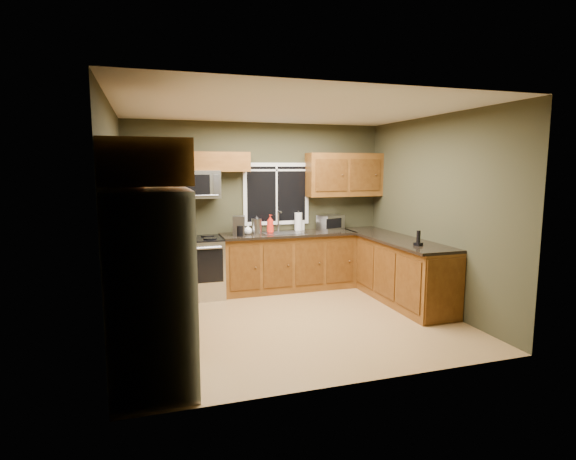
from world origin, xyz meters
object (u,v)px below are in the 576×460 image
refrigerator (152,291)px  soap_bottle_b (301,224)px  toaster_oven (331,222)px  coffee_maker (239,226)px  soap_bottle_c (248,229)px  paper_towel_roll (298,222)px  kettle (257,225)px  range (198,267)px  soap_bottle_a (270,224)px  cordless_phone (418,241)px  microwave (194,184)px

refrigerator → soap_bottle_b: bearing=50.9°
toaster_oven → coffee_maker: size_ratio=1.55×
soap_bottle_c → paper_towel_roll: bearing=11.3°
coffee_maker → kettle: bearing=20.8°
coffee_maker → soap_bottle_c: coffee_maker is taller
range → soap_bottle_a: size_ratio=3.15×
kettle → cordless_phone: kettle is taller
refrigerator → toaster_oven: refrigerator is taller
kettle → toaster_oven: bearing=3.3°
range → paper_towel_roll: paper_towel_roll is taller
kettle → soap_bottle_c: 0.17m
refrigerator → toaster_oven: bearing=44.7°
range → soap_bottle_c: (0.80, 0.03, 0.55)m
soap_bottle_a → soap_bottle_c: bearing=-176.0°
range → soap_bottle_b: soap_bottle_b is taller
microwave → soap_bottle_b: 1.88m
soap_bottle_c → toaster_oven: bearing=4.6°
refrigerator → paper_towel_roll: (2.39, 2.98, 0.19)m
range → paper_towel_roll: bearing=7.1°
paper_towel_roll → soap_bottle_a: 0.55m
range → kettle: bearing=4.3°
toaster_oven → soap_bottle_c: toaster_oven is taller
microwave → coffee_maker: bearing=-15.7°
refrigerator → soap_bottle_c: bearing=62.0°
range → soap_bottle_a: bearing=2.7°
refrigerator → cordless_phone: size_ratio=8.79×
range → kettle: size_ratio=3.22×
range → paper_towel_roll: (1.70, 0.21, 0.62)m
microwave → paper_towel_roll: bearing=2.5°
microwave → toaster_oven: microwave is taller
refrigerator → soap_bottle_c: refrigerator is taller
soap_bottle_a → soap_bottle_c: (-0.37, -0.03, -0.07)m
cordless_phone → microwave: bearing=147.1°
toaster_oven → cordless_phone: toaster_oven is taller
kettle → soap_bottle_b: kettle is taller
refrigerator → microwave: (0.69, 2.91, 0.83)m
coffee_maker → soap_bottle_c: size_ratio=1.90×
kettle → range: bearing=-175.7°
paper_towel_roll → soap_bottle_a: bearing=-163.8°
refrigerator → soap_bottle_b: refrigerator is taller
kettle → soap_bottle_a: (0.22, -0.02, 0.02)m
paper_towel_roll → soap_bottle_b: bearing=21.8°
microwave → soap_bottle_b: (1.75, 0.09, -0.69)m
coffee_maker → cordless_phone: 2.67m
soap_bottle_a → cordless_phone: size_ratio=1.45×
microwave → range: bearing=-90.0°
soap_bottle_a → microwave: bearing=176.1°
soap_bottle_a → soap_bottle_b: size_ratio=1.50×
paper_towel_roll → soap_bottle_a: size_ratio=1.10×
kettle → refrigerator: bearing=-120.0°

